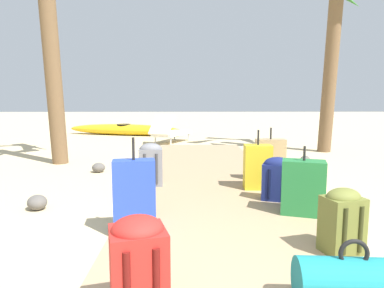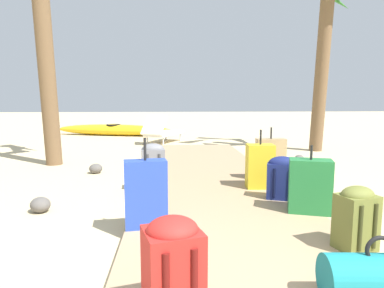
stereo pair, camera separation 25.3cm
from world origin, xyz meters
TOP-DOWN VIEW (x-y plane):
  - ground_plane at (0.00, 3.06)m, footprint 60.00×60.00m
  - boardwalk at (0.00, 3.83)m, footprint 1.91×7.66m
  - suitcase_tan at (0.86, 3.83)m, footprint 0.41×0.19m
  - backpack_red at (-0.55, 0.76)m, footprint 0.33×0.33m
  - duffel_bag_teal at (0.59, 0.87)m, footprint 0.61×0.33m
  - suitcase_green at (0.84, 2.41)m, footprint 0.46×0.35m
  - backpack_olive at (0.84, 1.55)m, footprint 0.32×0.28m
  - suitcase_blue at (-0.78, 2.12)m, footprint 0.39×0.23m
  - backpack_navy at (0.72, 2.88)m, footprint 0.38×0.29m
  - backpack_grey at (-0.78, 3.58)m, footprint 0.32×0.26m
  - suitcase_yellow at (0.60, 3.40)m, footprint 0.35×0.25m
  - palm_tree_far_right at (2.94, 6.83)m, footprint 2.04×2.18m
  - lounge_chair at (-0.77, 8.67)m, footprint 1.21×1.64m
  - kayak at (-2.46, 10.85)m, footprint 4.16×1.75m
  - rock_left_mid at (-1.78, 4.78)m, footprint 0.27×0.26m
  - rock_right_near at (2.03, 5.71)m, footprint 0.26×0.25m
  - rock_left_far at (-1.96, 2.83)m, footprint 0.30×0.31m

SIDE VIEW (x-z plane):
  - ground_plane at x=0.00m, z-range 0.00..0.00m
  - boardwalk at x=0.00m, z-range 0.00..0.08m
  - rock_right_near at x=2.03m, z-range 0.00..0.12m
  - rock_left_mid at x=-1.78m, z-range 0.00..0.16m
  - rock_left_far at x=-1.96m, z-range 0.00..0.16m
  - kayak at x=-2.46m, z-range 0.00..0.38m
  - duffel_bag_teal at x=0.59m, z-range 0.03..0.42m
  - lounge_chair at x=-0.77m, z-range -0.07..0.73m
  - backpack_olive at x=0.84m, z-range 0.09..0.58m
  - backpack_navy at x=0.72m, z-range 0.09..0.59m
  - suitcase_green at x=0.84m, z-range 0.01..0.69m
  - suitcase_yellow at x=0.60m, z-range -0.01..0.74m
  - suitcase_tan at x=0.86m, z-range 0.00..0.75m
  - backpack_red at x=-0.55m, z-range 0.09..0.66m
  - backpack_grey at x=-0.78m, z-range 0.09..0.66m
  - suitcase_blue at x=-0.78m, z-range -0.02..0.78m
  - palm_tree_far_right at x=2.94m, z-range 1.13..5.55m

